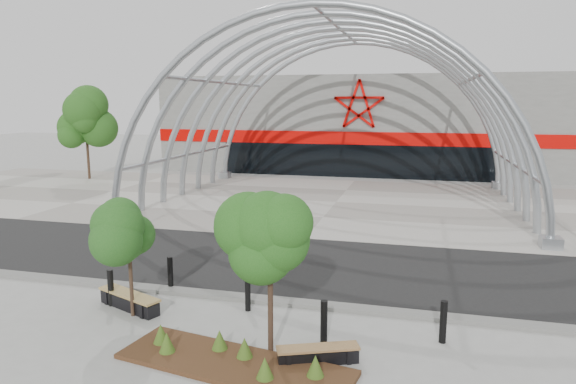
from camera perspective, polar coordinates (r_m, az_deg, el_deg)
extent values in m
plane|color=gray|center=(16.05, -3.64, -11.62)|extent=(140.00, 140.00, 0.00)
cube|color=black|center=(19.21, -0.38, -7.88)|extent=(140.00, 7.00, 0.02)
cube|color=gray|center=(30.61, 5.38, -1.13)|extent=(60.00, 17.00, 0.04)
cube|color=#64645F|center=(15.81, -3.93, -11.74)|extent=(60.00, 0.50, 0.12)
cube|color=slate|center=(47.94, 8.91, 7.60)|extent=(34.00, 15.00, 8.00)
cube|color=black|center=(40.76, 7.77, 3.42)|extent=(22.00, 0.25, 2.60)
cube|color=#CB0300|center=(40.59, 7.83, 5.94)|extent=(34.00, 0.30, 1.00)
torus|color=#A0A6AB|center=(23.42, 2.45, -4.62)|extent=(20.36, 0.36, 20.36)
torus|color=#A0A6AB|center=(25.80, 3.61, -3.26)|extent=(20.36, 0.36, 20.36)
torus|color=#A0A6AB|center=(28.20, 4.57, -2.12)|extent=(20.36, 0.36, 20.36)
torus|color=#A0A6AB|center=(30.62, 5.38, -1.17)|extent=(20.36, 0.36, 20.36)
torus|color=#A0A6AB|center=(33.04, 6.07, -0.35)|extent=(20.36, 0.36, 20.36)
torus|color=#A0A6AB|center=(35.48, 6.66, 0.35)|extent=(20.36, 0.36, 20.36)
torus|color=#A0A6AB|center=(37.93, 7.18, 0.96)|extent=(20.36, 0.36, 20.36)
cylinder|color=#A0A6AB|center=(30.27, 23.85, 2.85)|extent=(0.20, 15.00, 0.20)
cylinder|color=#A0A6AB|center=(29.79, 19.46, 11.68)|extent=(0.20, 15.00, 0.20)
cylinder|color=#A0A6AB|center=(30.32, 5.70, 17.71)|extent=(0.20, 15.00, 0.20)
cylinder|color=#A0A6AB|center=(31.94, -7.32, 12.01)|extent=(0.20, 15.00, 0.20)
cylinder|color=#A0A6AB|center=(33.12, -11.32, 4.06)|extent=(0.20, 15.00, 0.20)
cube|color=#A0A6AB|center=(27.19, -18.65, -2.54)|extent=(0.80, 0.80, 0.50)
cube|color=#A0A6AB|center=(40.37, -7.04, 1.87)|extent=(0.80, 0.80, 0.50)
cube|color=#A0A6AB|center=(23.49, 27.16, -5.07)|extent=(0.80, 0.80, 0.50)
cube|color=#A0A6AB|center=(37.98, 22.33, 0.68)|extent=(0.80, 0.80, 0.50)
cube|color=#3B2415|center=(12.30, -6.03, -18.50)|extent=(5.68, 2.59, 0.11)
cone|color=#43641D|center=(12.87, -13.31, -15.92)|extent=(0.38, 0.38, 0.47)
cone|color=#43641D|center=(12.36, -4.85, -16.81)|extent=(0.38, 0.38, 0.47)
cone|color=#43641D|center=(11.52, -2.59, -18.92)|extent=(0.38, 0.38, 0.47)
cone|color=#43641D|center=(12.78, -7.62, -15.92)|extent=(0.38, 0.38, 0.47)
cone|color=#43641D|center=(11.60, 3.06, -18.70)|extent=(0.38, 0.38, 0.47)
cone|color=#43641D|center=(13.33, -13.94, -15.00)|extent=(0.38, 0.38, 0.47)
cylinder|color=black|center=(15.11, -17.01, -10.11)|extent=(0.10, 0.10, 1.65)
ellipsoid|color=#164616|center=(14.68, -17.31, -4.59)|extent=(1.42, 1.42, 1.80)
cylinder|color=black|center=(12.41, -1.96, -13.46)|extent=(0.13, 0.13, 1.94)
ellipsoid|color=#195014|center=(11.82, -2.01, -5.58)|extent=(1.61, 1.61, 2.12)
cube|color=black|center=(15.83, -17.20, -11.66)|extent=(2.20, 1.22, 0.37)
cube|color=black|center=(16.46, -18.94, -10.79)|extent=(0.31, 0.50, 0.44)
cube|color=black|center=(15.20, -15.32, -12.36)|extent=(0.31, 0.50, 0.44)
cube|color=#A18E4A|center=(15.74, -17.25, -10.80)|extent=(2.28, 1.32, 0.07)
cube|color=black|center=(12.35, 3.34, -17.78)|extent=(1.85, 1.03, 0.31)
cube|color=black|center=(12.24, -0.01, -17.90)|extent=(0.26, 0.42, 0.37)
cube|color=black|center=(12.48, 6.62, -17.38)|extent=(0.26, 0.42, 0.37)
cube|color=brown|center=(12.25, 3.35, -16.90)|extent=(1.91, 1.11, 0.06)
cylinder|color=black|center=(16.11, -19.09, -10.01)|extent=(0.18, 0.18, 1.10)
cylinder|color=black|center=(16.90, -12.94, -8.79)|extent=(0.17, 0.17, 1.08)
cylinder|color=black|center=(14.97, -4.49, -11.23)|extent=(0.16, 0.16, 1.00)
cylinder|color=black|center=(13.11, 4.01, -14.18)|extent=(0.17, 0.17, 1.09)
cylinder|color=black|center=(13.63, 16.87, -13.65)|extent=(0.17, 0.17, 1.08)
cylinder|color=#301F14|center=(42.37, -21.32, 3.55)|extent=(0.20, 0.20, 3.30)
ellipsoid|color=#1C4C13|center=(42.17, -21.58, 7.60)|extent=(3.00, 3.00, 3.60)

